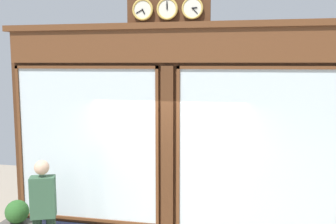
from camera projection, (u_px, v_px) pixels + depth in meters
shop_facade at (170, 136)px, 6.49m from camera, size 5.74×0.42×4.23m
pedestrian at (44, 210)px, 5.78m from camera, size 0.42×0.34×1.69m
planter_shrub at (17, 212)px, 6.08m from camera, size 0.37×0.37×0.37m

